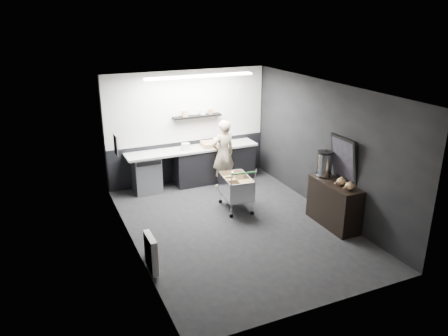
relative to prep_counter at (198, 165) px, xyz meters
name	(u,v)px	position (x,y,z in m)	size (l,w,h in m)	color
floor	(236,225)	(-0.14, -2.42, -0.46)	(5.50, 5.50, 0.00)	black
ceiling	(237,88)	(-0.14, -2.42, 2.24)	(5.50, 5.50, 0.00)	white
wall_back	(188,127)	(-0.14, 0.33, 0.89)	(5.50, 5.50, 0.00)	black
wall_front	(326,223)	(-0.14, -5.17, 0.89)	(5.50, 5.50, 0.00)	black
wall_left	(130,177)	(-2.14, -2.42, 0.89)	(5.50, 5.50, 0.00)	black
wall_right	(325,148)	(1.86, -2.42, 0.89)	(5.50, 5.50, 0.00)	black
kitchen_wall_panel	(187,106)	(-0.14, 0.31, 1.39)	(3.95, 0.02, 1.70)	silver
dado_panel	(189,160)	(-0.14, 0.31, 0.04)	(3.95, 0.02, 1.00)	black
floating_shelf	(197,116)	(0.06, 0.20, 1.16)	(1.20, 0.22, 0.04)	black
wall_clock	(241,90)	(1.26, 0.30, 1.69)	(0.20, 0.20, 0.03)	silver
poster	(116,145)	(-2.12, -1.12, 1.09)	(0.02, 0.30, 0.40)	white
poster_red_band	(116,141)	(-2.11, -1.12, 1.16)	(0.01, 0.22, 0.10)	red
radiator	(151,253)	(-2.08, -3.32, -0.11)	(0.10, 0.50, 0.60)	silver
ceiling_strip	(200,76)	(-0.14, -0.57, 2.21)	(2.40, 0.20, 0.04)	white
prep_counter	(198,165)	(0.00, 0.00, 0.00)	(3.20, 0.61, 0.90)	black
person	(223,154)	(0.46, -0.45, 0.36)	(0.59, 0.39, 1.63)	beige
shopping_cart	(236,188)	(0.19, -1.72, 0.02)	(0.63, 0.96, 0.99)	silver
sideboard	(334,198)	(1.63, -3.12, 0.11)	(0.51, 1.19, 1.78)	black
fire_extinguisher	(148,243)	(-1.99, -2.80, -0.22)	(0.15, 0.15, 0.49)	#AF0B0B
cardboard_box	(214,144)	(0.38, -0.05, 0.50)	(0.57, 0.43, 0.11)	#A28256
pink_tub	(217,142)	(0.48, 0.00, 0.53)	(0.18, 0.18, 0.18)	white
white_container	(186,147)	(-0.33, -0.05, 0.52)	(0.18, 0.14, 0.16)	silver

